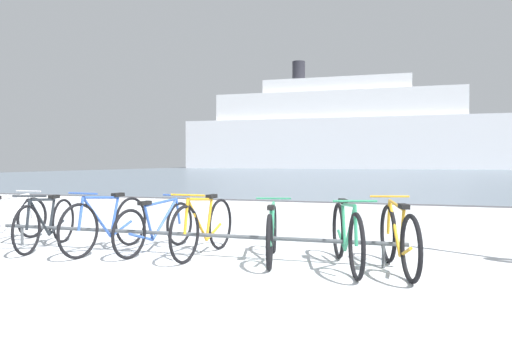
# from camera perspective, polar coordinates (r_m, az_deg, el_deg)

# --- Properties ---
(ground) EXTENTS (80.00, 132.00, 0.08)m
(ground) POSITION_cam_1_polar(r_m,az_deg,el_deg) (57.91, 15.57, -0.17)
(ground) COLOR silver
(bike_rack) EXTENTS (5.63, 0.18, 0.31)m
(bike_rack) POSITION_cam_1_polar(r_m,az_deg,el_deg) (6.25, -8.99, -7.65)
(bike_rack) COLOR #4C5156
(bike_rack) RESTS_ON ground
(bicycle_0) EXTENTS (0.46, 1.69, 0.76)m
(bicycle_0) POSITION_cam_1_polar(r_m,az_deg,el_deg) (7.98, -27.87, -5.31)
(bicycle_0) COLOR black
(bicycle_0) RESTS_ON ground
(bicycle_1) EXTENTS (0.53, 1.60, 0.78)m
(bicycle_1) POSITION_cam_1_polar(r_m,az_deg,el_deg) (7.27, -24.02, -5.84)
(bicycle_1) COLOR black
(bicycle_1) RESTS_ON ground
(bicycle_2) EXTENTS (0.46, 1.73, 0.83)m
(bicycle_2) POSITION_cam_1_polar(r_m,az_deg,el_deg) (6.72, -17.61, -6.17)
(bicycle_2) COLOR black
(bicycle_2) RESTS_ON ground
(bicycle_3) EXTENTS (0.46, 1.70, 0.75)m
(bicycle_3) POSITION_cam_1_polar(r_m,az_deg,el_deg) (6.56, -11.91, -6.64)
(bicycle_3) COLOR black
(bicycle_3) RESTS_ON ground
(bicycle_4) EXTENTS (0.46, 1.69, 0.83)m
(bicycle_4) POSITION_cam_1_polar(r_m,az_deg,el_deg) (6.17, -6.33, -6.79)
(bicycle_4) COLOR black
(bicycle_4) RESTS_ON ground
(bicycle_5) EXTENTS (0.54, 1.63, 0.74)m
(bicycle_5) POSITION_cam_1_polar(r_m,az_deg,el_deg) (5.85, 1.93, -7.59)
(bicycle_5) COLOR black
(bicycle_5) RESTS_ON ground
(bicycle_6) EXTENTS (0.66, 1.72, 0.82)m
(bicycle_6) POSITION_cam_1_polar(r_m,az_deg,el_deg) (5.53, 10.89, -7.77)
(bicycle_6) COLOR black
(bicycle_6) RESTS_ON ground
(bicycle_7) EXTENTS (0.58, 1.62, 0.82)m
(bicycle_7) POSITION_cam_1_polar(r_m,az_deg,el_deg) (5.50, 16.82, -7.87)
(bicycle_7) COLOR black
(bicycle_7) RESTS_ON ground
(ferry_ship) EXTENTS (54.44, 13.81, 18.84)m
(ferry_ship) POSITION_cam_1_polar(r_m,az_deg,el_deg) (82.95, 10.40, 4.62)
(ferry_ship) COLOR white
(ferry_ship) RESTS_ON ground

